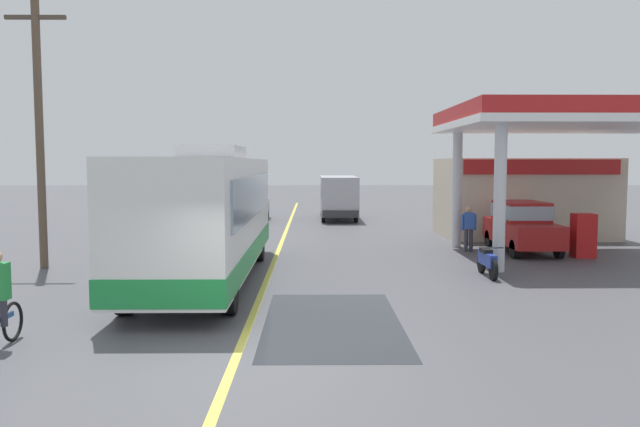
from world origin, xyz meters
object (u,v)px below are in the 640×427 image
(coach_bus_main, at_px, (208,218))
(pedestrian_near_pump, at_px, (469,226))
(car_at_pump, at_px, (522,224))
(car_trailing_behind_bus, at_px, (252,202))
(motorcycle_parked_forecourt, at_px, (487,261))
(minibus_opposing_lane, at_px, (338,193))

(coach_bus_main, distance_m, pedestrian_near_pump, 10.12)
(car_at_pump, distance_m, car_trailing_behind_bus, 16.63)
(coach_bus_main, distance_m, motorcycle_parked_forecourt, 7.92)
(coach_bus_main, bearing_deg, pedestrian_near_pump, 32.26)
(minibus_opposing_lane, height_order, car_trailing_behind_bus, minibus_opposing_lane)
(car_at_pump, xyz_separation_m, pedestrian_near_pump, (-1.89, 0.08, -0.08))
(motorcycle_parked_forecourt, bearing_deg, coach_bus_main, -176.95)
(car_at_pump, bearing_deg, minibus_opposing_lane, 114.73)
(coach_bus_main, relative_size, car_trailing_behind_bus, 2.63)
(coach_bus_main, relative_size, minibus_opposing_lane, 1.80)
(motorcycle_parked_forecourt, xyz_separation_m, car_trailing_behind_bus, (-8.37, 17.37, 0.57))
(coach_bus_main, height_order, minibus_opposing_lane, coach_bus_main)
(car_trailing_behind_bus, bearing_deg, minibus_opposing_lane, 8.76)
(minibus_opposing_lane, bearing_deg, motorcycle_parked_forecourt, -79.14)
(motorcycle_parked_forecourt, relative_size, pedestrian_near_pump, 1.08)
(car_at_pump, distance_m, motorcycle_parked_forecourt, 5.57)
(pedestrian_near_pump, xyz_separation_m, car_trailing_behind_bus, (-9.09, 12.40, 0.08))
(motorcycle_parked_forecourt, height_order, car_trailing_behind_bus, car_trailing_behind_bus)
(motorcycle_parked_forecourt, distance_m, pedestrian_near_pump, 5.04)
(car_at_pump, distance_m, pedestrian_near_pump, 1.90)
(car_trailing_behind_bus, bearing_deg, pedestrian_near_pump, -53.76)
(car_at_pump, xyz_separation_m, minibus_opposing_lane, (-6.10, 13.24, 0.46))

